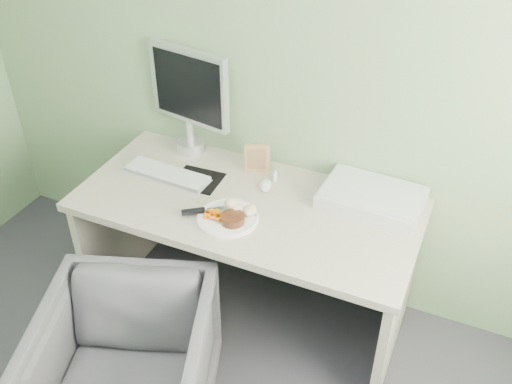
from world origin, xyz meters
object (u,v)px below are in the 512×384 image
at_px(desk_chair, 129,366).
at_px(plate, 228,218).
at_px(scanner, 372,198).
at_px(desk, 247,232).
at_px(monitor, 189,95).

bearing_deg(desk_chair, plate, 54.09).
distance_m(plate, scanner, 0.67).
relative_size(desk, monitor, 2.88).
bearing_deg(desk_chair, scanner, 33.51).
distance_m(desk, desk_chair, 0.81).
relative_size(plate, desk_chair, 0.40).
bearing_deg(scanner, desk_chair, -124.35).
xyz_separation_m(plate, monitor, (-0.44, 0.47, 0.31)).
height_order(scanner, desk_chair, scanner).
bearing_deg(desk, desk_chair, -105.16).
bearing_deg(plate, scanner, 33.28).
bearing_deg(monitor, desk, -24.27).
height_order(desk, monitor, monitor).
height_order(scanner, monitor, monitor).
xyz_separation_m(scanner, desk_chair, (-0.74, -0.97, -0.45)).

